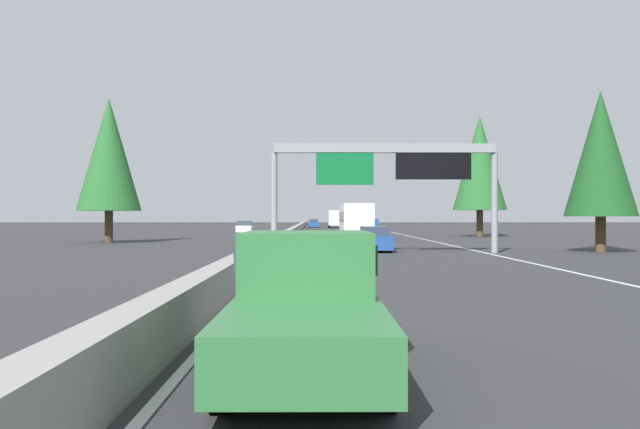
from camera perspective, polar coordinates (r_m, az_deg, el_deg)
ground_plane at (r=61.19m, az=-2.22°, el=-2.05°), size 320.00×320.00×0.00m
median_barrier at (r=81.17m, az=-1.96°, el=-1.25°), size 180.00×0.56×0.90m
shoulder_stripe_right at (r=71.78m, az=7.28°, el=-1.75°), size 160.00×0.16×0.01m
shoulder_stripe_median at (r=71.18m, az=-1.75°, el=-1.77°), size 160.00×0.16×0.01m
sign_gantry_overhead at (r=39.85m, az=5.45°, el=3.89°), size 0.50×12.68×6.11m
pickup_distant_b at (r=9.90m, az=-1.12°, el=-6.96°), size 5.60×2.00×1.86m
sedan_near_right at (r=41.65m, az=4.38°, el=-2.03°), size 4.40×1.80×1.47m
bus_far_right at (r=63.13m, az=2.86°, el=-0.43°), size 11.50×2.55×3.10m
sedan_near_center at (r=124.58m, az=-0.50°, el=-0.73°), size 4.40×1.80×1.47m
box_truck_far_center at (r=121.01m, az=1.25°, el=-0.31°), size 8.50×2.40×2.95m
minivan_mid_center at (r=90.86m, az=3.99°, el=-0.81°), size 5.00×1.95×1.69m
oncoming_near at (r=84.38m, az=-6.02°, el=-1.04°), size 4.40×1.80×1.47m
conifer_right_near at (r=44.08m, az=21.59°, el=4.56°), size 4.10×4.10×9.33m
conifer_right_mid at (r=72.71m, az=12.69°, el=4.06°), size 5.32×5.32×12.08m
conifer_left_near at (r=57.66m, az=-16.58°, el=4.64°), size 4.95×4.95×11.26m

